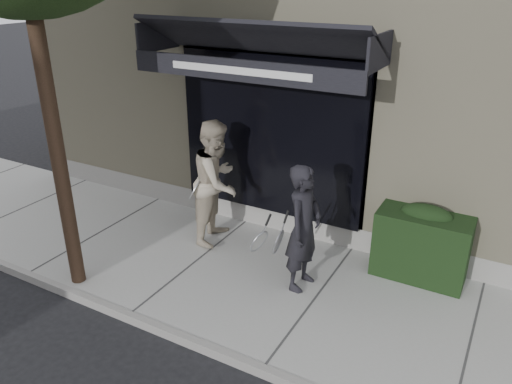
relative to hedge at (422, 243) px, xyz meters
The scene contains 7 objects.
ground 1.79m from the hedge, 131.35° to the right, with size 80.00×80.00×0.00m, color black.
sidewalk 1.77m from the hedge, 131.35° to the right, with size 20.00×3.00×0.12m, color #9E9D98.
curb 3.07m from the hedge, 111.45° to the right, with size 20.00×0.10×0.14m, color gray.
building_facade 4.39m from the hedge, 106.65° to the left, with size 14.30×8.04×5.64m.
hedge is the anchor object (origin of this frame).
pedestrian_front 1.81m from the hedge, 142.48° to the right, with size 0.81×0.93×1.83m.
pedestrian_back 3.27m from the hedge, behind, with size 0.91×1.10×2.04m.
Camera 1 is at (2.05, -5.42, 4.25)m, focal length 35.00 mm.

